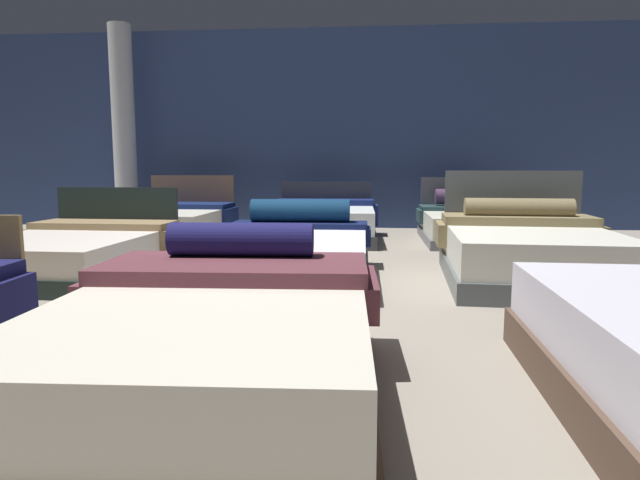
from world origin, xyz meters
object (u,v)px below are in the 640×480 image
(bed_3, at_px, (74,252))
(bed_7, at_px, (322,223))
(bed_6, at_px, (172,223))
(bed_8, at_px, (472,224))
(bed_4, at_px, (292,255))
(bed_5, at_px, (528,252))
(support_pillar, at_px, (124,129))
(bed_1, at_px, (213,343))

(bed_3, xyz_separation_m, bed_7, (2.30, 2.83, 0.04))
(bed_3, xyz_separation_m, bed_6, (-0.01, 2.81, 0.02))
(bed_7, bearing_deg, bed_8, 1.80)
(bed_4, relative_size, bed_5, 1.00)
(bed_8, relative_size, support_pillar, 0.58)
(bed_1, height_order, bed_5, bed_5)
(bed_3, relative_size, bed_8, 1.04)
(bed_4, xyz_separation_m, bed_8, (2.26, 3.00, 0.01))
(bed_1, bearing_deg, bed_3, 126.62)
(bed_8, bearing_deg, support_pillar, 169.40)
(support_pillar, bearing_deg, bed_5, -34.85)
(bed_6, height_order, support_pillar, support_pillar)
(bed_3, bearing_deg, bed_5, 2.07)
(bed_1, xyz_separation_m, bed_6, (-2.28, 5.63, -0.02))
(bed_5, relative_size, bed_8, 1.02)
(bed_3, height_order, bed_5, bed_5)
(bed_5, xyz_separation_m, support_pillar, (-5.77, 4.02, 1.47))
(bed_1, bearing_deg, bed_7, 87.49)
(bed_6, bearing_deg, bed_1, -66.44)
(bed_1, height_order, bed_3, bed_3)
(bed_7, bearing_deg, bed_3, -130.07)
(bed_4, bearing_deg, bed_5, 2.03)
(bed_8, bearing_deg, bed_3, -146.69)
(bed_3, distance_m, bed_7, 3.64)
(bed_1, bearing_deg, bed_6, 109.86)
(bed_8, bearing_deg, bed_4, -126.72)
(bed_8, distance_m, support_pillar, 6.08)
(bed_3, bearing_deg, support_pillar, 109.20)
(bed_3, relative_size, bed_7, 1.04)
(bed_1, distance_m, support_pillar, 7.87)
(bed_1, xyz_separation_m, bed_4, (-0.02, 2.75, -0.02))
(bed_5, xyz_separation_m, bed_6, (-4.51, 2.79, -0.04))
(bed_6, distance_m, bed_7, 2.31)
(support_pillar, bearing_deg, bed_3, -72.55)
(bed_3, height_order, bed_4, bed_3)
(bed_6, bearing_deg, bed_8, 3.00)
(bed_6, bearing_deg, bed_7, 1.84)
(bed_4, relative_size, bed_6, 0.98)
(bed_4, relative_size, bed_8, 1.01)
(bed_1, distance_m, bed_7, 5.65)
(bed_4, bearing_deg, bed_3, 177.79)
(bed_3, xyz_separation_m, bed_8, (4.51, 2.93, 0.03))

